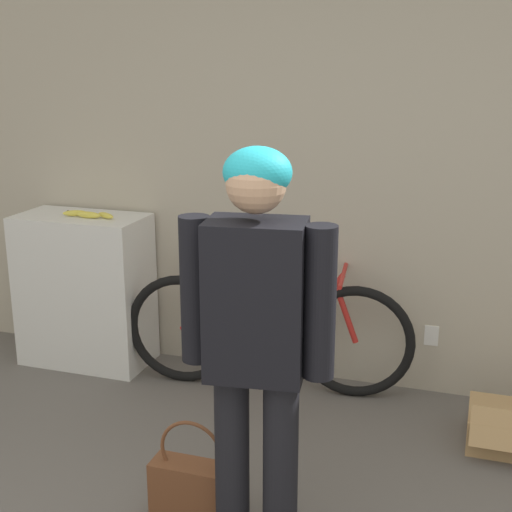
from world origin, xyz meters
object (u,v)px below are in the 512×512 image
object	(u,v)px
banana	(89,214)
handbag	(192,490)
bicycle	(267,332)
person	(256,325)

from	to	relation	value
banana	handbag	xyz separation A→B (m)	(1.21, -1.30, -0.83)
banana	bicycle	bearing A→B (deg)	0.08
handbag	banana	bearing A→B (deg)	132.94
bicycle	handbag	world-z (taller)	bicycle
person	banana	xyz separation A→B (m)	(-1.53, 1.41, 0.01)
bicycle	banana	world-z (taller)	banana
banana	handbag	world-z (taller)	banana
person	handbag	bearing A→B (deg)	153.53
banana	handbag	size ratio (longest dim) A/B	0.76
bicycle	handbag	distance (m)	1.32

